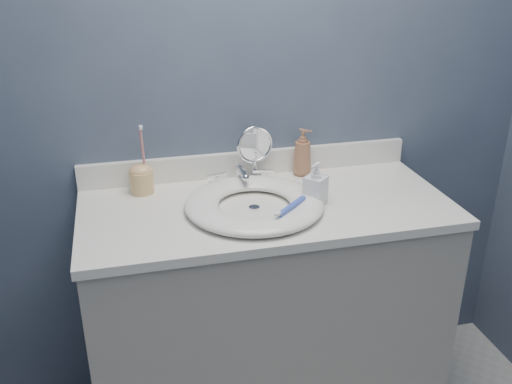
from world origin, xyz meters
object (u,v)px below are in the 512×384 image
object	(u,v)px
makeup_mirror	(255,151)
soap_bottle_amber	(303,152)
soap_bottle_clear	(316,184)
toothbrush_holder	(141,178)

from	to	relation	value
makeup_mirror	soap_bottle_amber	xyz separation A→B (m)	(0.18, 0.01, -0.02)
soap_bottle_amber	soap_bottle_clear	world-z (taller)	soap_bottle_amber
makeup_mirror	soap_bottle_clear	world-z (taller)	makeup_mirror
soap_bottle_amber	toothbrush_holder	world-z (taller)	toothbrush_holder
soap_bottle_amber	soap_bottle_clear	size ratio (longest dim) A/B	1.22
makeup_mirror	soap_bottle_amber	size ratio (longest dim) A/B	1.17
soap_bottle_amber	toothbrush_holder	xyz separation A→B (m)	(-0.58, -0.02, -0.03)
makeup_mirror	soap_bottle_clear	xyz separation A→B (m)	(0.14, -0.24, -0.04)
makeup_mirror	toothbrush_holder	world-z (taller)	toothbrush_holder
toothbrush_holder	soap_bottle_amber	bearing A→B (deg)	2.36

